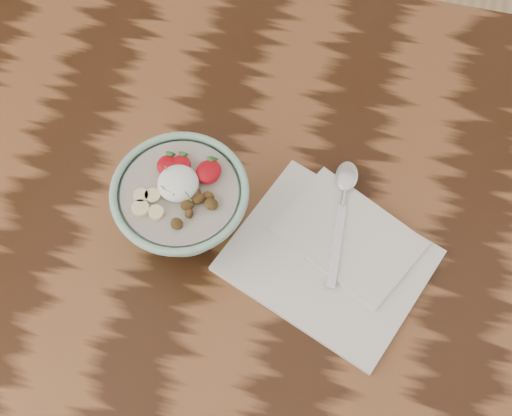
{
  "coord_description": "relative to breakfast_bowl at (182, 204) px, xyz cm",
  "views": [
    {
      "loc": [
        0.07,
        -47.31,
        168.04
      ],
      "look_at": [
        -9.78,
        -6.8,
        86.02
      ],
      "focal_mm": 50.0,
      "sensor_mm": 36.0,
      "label": 1
    }
  ],
  "objects": [
    {
      "name": "table",
      "position": [
        20.32,
        6.28,
        -15.65
      ],
      "size": [
        160.0,
        90.0,
        75.0
      ],
      "color": "black",
      "rests_on": "ground"
    },
    {
      "name": "spoon",
      "position": [
        21.33,
        9.31,
        -4.3
      ],
      "size": [
        3.67,
        20.23,
        1.05
      ],
      "rotation": [
        0.0,
        0.0,
        0.06
      ],
      "color": "silver",
      "rests_on": "napkin"
    },
    {
      "name": "breakfast_bowl",
      "position": [
        0.0,
        0.0,
        0.0
      ],
      "size": [
        18.58,
        18.58,
        12.6
      ],
      "rotation": [
        0.0,
        0.0,
        0.1
      ],
      "color": "#8ABAA0",
      "rests_on": "table"
    },
    {
      "name": "napkin",
      "position": [
        21.53,
        -0.1,
        -5.68
      ],
      "size": [
        31.99,
        29.1,
        1.61
      ],
      "rotation": [
        0.0,
        0.0,
        -0.37
      ],
      "color": "silver",
      "rests_on": "table"
    }
  ]
}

